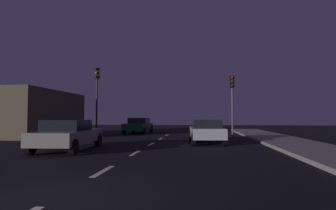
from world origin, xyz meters
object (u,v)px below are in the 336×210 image
(traffic_signal_right, at_px, (232,94))
(car_oncoming_far, at_px, (139,125))
(car_stopped_ahead, at_px, (206,131))
(car_adjacent_lane, at_px, (68,134))
(traffic_signal_left, at_px, (97,88))

(traffic_signal_right, height_order, car_oncoming_far, traffic_signal_right)
(car_stopped_ahead, relative_size, car_oncoming_far, 0.93)
(car_adjacent_lane, bearing_deg, traffic_signal_left, 103.28)
(car_stopped_ahead, height_order, car_oncoming_far, car_oncoming_far)
(car_stopped_ahead, xyz_separation_m, car_adjacent_lane, (-6.19, -3.96, 0.01))
(traffic_signal_left, distance_m, car_stopped_ahead, 10.05)
(traffic_signal_left, bearing_deg, traffic_signal_right, -0.01)
(traffic_signal_right, relative_size, car_oncoming_far, 1.04)
(traffic_signal_left, relative_size, car_oncoming_far, 1.23)
(car_adjacent_lane, bearing_deg, traffic_signal_right, 47.04)
(car_oncoming_far, bearing_deg, car_stopped_ahead, -57.28)
(car_stopped_ahead, bearing_deg, car_oncoming_far, 122.72)
(traffic_signal_left, xyz_separation_m, car_oncoming_far, (2.36, 4.33, -2.98))
(traffic_signal_left, height_order, car_stopped_ahead, traffic_signal_left)
(car_adjacent_lane, bearing_deg, car_stopped_ahead, 32.63)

